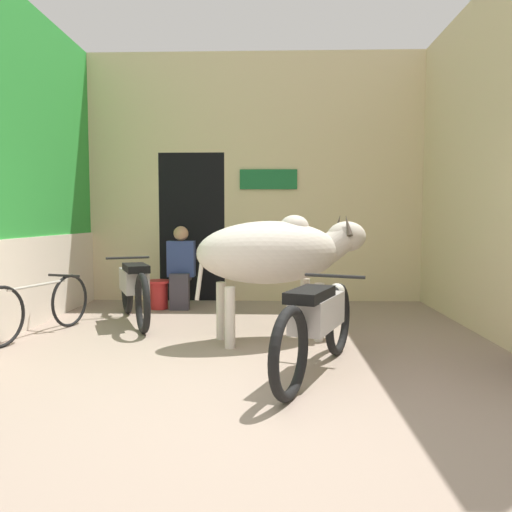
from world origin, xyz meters
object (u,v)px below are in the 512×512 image
(motorcycle_near, at_px, (317,321))
(motorcycle_far, at_px, (134,287))
(bicycle, at_px, (39,307))
(plastic_stool, at_px, (159,294))
(cow, at_px, (277,253))
(shopkeeper_seated, at_px, (181,265))

(motorcycle_near, height_order, motorcycle_far, motorcycle_far)
(bicycle, relative_size, plastic_stool, 3.92)
(cow, bearing_deg, motorcycle_far, 155.17)
(motorcycle_far, xyz_separation_m, plastic_stool, (0.10, 0.97, -0.24))
(motorcycle_near, xyz_separation_m, motorcycle_far, (-2.14, 2.05, 0.00))
(shopkeeper_seated, xyz_separation_m, plastic_stool, (-0.32, -0.05, -0.42))
(motorcycle_near, xyz_separation_m, shopkeeper_seated, (-1.73, 3.07, 0.18))
(bicycle, bearing_deg, plastic_stool, 60.89)
(bicycle, height_order, shopkeeper_seated, shopkeeper_seated)
(motorcycle_near, height_order, shopkeeper_seated, shopkeeper_seated)
(motorcycle_near, height_order, plastic_stool, motorcycle_near)
(cow, xyz_separation_m, plastic_stool, (-1.72, 1.81, -0.73))
(bicycle, xyz_separation_m, shopkeeper_seated, (1.29, 1.79, 0.31))
(bicycle, relative_size, shopkeeper_seated, 1.36)
(motorcycle_near, distance_m, motorcycle_far, 2.97)
(motorcycle_far, bearing_deg, motorcycle_near, -43.76)
(plastic_stool, bearing_deg, motorcycle_near, -55.95)
(cow, distance_m, plastic_stool, 2.60)
(bicycle, distance_m, plastic_stool, 2.00)
(cow, relative_size, motorcycle_far, 1.07)
(plastic_stool, bearing_deg, shopkeeper_seated, 8.29)
(motorcycle_near, relative_size, shopkeeper_seated, 1.59)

